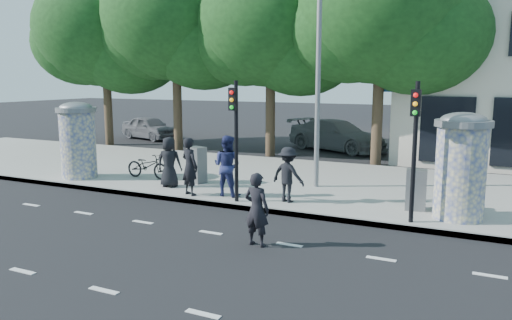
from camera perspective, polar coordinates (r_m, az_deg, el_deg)
The scene contains 24 objects.
ground at distance 10.86m, azimuth -9.02°, elevation -10.25°, with size 120.00×120.00×0.00m, color black.
sidewalk at distance 17.30m, azimuth 5.21°, elevation -2.49°, with size 40.00×8.00×0.15m, color gray.
curb at distance 13.76m, azimuth -0.58°, elevation -5.56°, with size 40.00×0.10×0.16m, color slate.
lane_dash_near at distance 9.26m, azimuth -17.00°, elevation -14.08°, with size 32.00×0.12×0.01m, color silver.
lane_dash_far at distance 11.97m, azimuth -5.18°, elevation -8.27°, with size 32.00×0.12×0.01m, color silver.
ad_column_left at distance 18.47m, azimuth -19.70°, elevation 2.36°, with size 1.36×1.36×2.65m.
ad_column_right at distance 13.26m, azimuth 22.37°, elevation -0.39°, with size 1.36×1.36×2.65m.
traffic_pole_near at distance 13.85m, azimuth -2.39°, elevation 3.60°, with size 0.22×0.31×3.40m.
traffic_pole_far at distance 12.36m, azimuth 17.69°, elevation 2.46°, with size 0.22×0.31×3.40m.
street_lamp at distance 15.89m, azimuth 7.12°, elevation 13.54°, with size 0.25×0.93×8.00m.
tree_far_left at distance 28.26m, azimuth -16.96°, elevation 14.21°, with size 7.20×7.20×9.26m.
tree_mid_left at distance 25.51m, azimuth -9.22°, elevation 15.75°, with size 7.20×7.20×9.57m.
tree_near_left at distance 23.19m, azimuth 1.70°, elevation 15.43°, with size 6.80×6.80×8.97m.
tree_center at distance 21.30m, azimuth 14.15°, elevation 16.37°, with size 7.00×7.00×9.30m.
ped_a at distance 16.20m, azimuth -9.88°, elevation -0.22°, with size 0.79×0.51×1.62m, color black.
ped_b at distance 14.97m, azimuth -7.59°, elevation -0.73°, with size 0.63×0.41×1.73m, color black.
ped_c at distance 14.77m, azimuth -3.33°, elevation -0.65°, with size 0.88×0.68×1.81m, color navy.
ped_d at distance 14.06m, azimuth 3.68°, elevation -1.67°, with size 1.01×0.58×1.57m, color black.
man_road at distance 10.84m, azimuth 0.08°, elevation -5.66°, with size 0.59×0.39×1.62m, color black.
bicycle at distance 17.77m, azimuth -12.29°, elevation -0.63°, with size 1.70×0.59×0.89m, color black.
cabinet_left at distance 16.74m, azimuth -6.78°, elevation -0.55°, with size 0.58×0.42×1.21m, color #5D6162.
cabinet_right at distance 13.88m, azimuth 17.81°, elevation -3.26°, with size 0.52×0.38×1.09m, color slate.
car_left at distance 30.36m, azimuth -12.05°, elevation 3.63°, with size 4.00×1.61×1.36m, color slate.
car_right at distance 25.40m, azimuth 9.24°, elevation 2.82°, with size 5.28×2.14×1.53m, color slate.
Camera 1 is at (5.88, -8.37, 3.63)m, focal length 35.00 mm.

